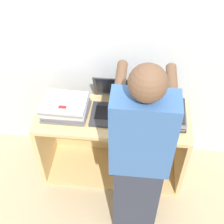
{
  "coord_description": "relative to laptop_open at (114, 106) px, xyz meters",
  "views": [
    {
      "loc": [
        0.17,
        -1.5,
        2.58
      ],
      "look_at": [
        0.0,
        0.17,
        0.87
      ],
      "focal_mm": 50.0,
      "sensor_mm": 36.0,
      "label": 1
    }
  ],
  "objects": [
    {
      "name": "person",
      "position": [
        0.23,
        -0.54,
        0.02
      ],
      "size": [
        0.4,
        0.53,
        1.64
      ],
      "color": "#2D3342",
      "rests_on": "ground_plane"
    },
    {
      "name": "ground_plane",
      "position": [
        0.0,
        -0.31,
        -0.8
      ],
      "size": [
        12.0,
        12.0,
        0.0
      ],
      "primitive_type": "plane",
      "color": "tan"
    },
    {
      "name": "cart",
      "position": [
        0.0,
        0.0,
        -0.43
      ],
      "size": [
        1.26,
        0.48,
        0.75
      ],
      "color": "tan",
      "rests_on": "ground_plane"
    },
    {
      "name": "laptop_open",
      "position": [
        0.0,
        0.0,
        0.0
      ],
      "size": [
        0.36,
        0.39,
        0.27
      ],
      "color": "#333338",
      "rests_on": "cart"
    },
    {
      "name": "laptop_stack_right",
      "position": [
        0.39,
        -0.06,
        0.01
      ],
      "size": [
        0.38,
        0.29,
        0.13
      ],
      "color": "#232326",
      "rests_on": "cart"
    },
    {
      "name": "laptop_stack_left",
      "position": [
        -0.39,
        -0.06,
        0.01
      ],
      "size": [
        0.38,
        0.29,
        0.13
      ],
      "color": "slate",
      "rests_on": "cart"
    },
    {
      "name": "wall_back",
      "position": [
        0.0,
        0.28,
        0.4
      ],
      "size": [
        8.0,
        0.05,
        2.4
      ],
      "color": "silver",
      "rests_on": "ground_plane"
    },
    {
      "name": "inventory_tag",
      "position": [
        -0.39,
        -0.13,
        0.08
      ],
      "size": [
        0.06,
        0.02,
        0.01
      ],
      "color": "red",
      "rests_on": "laptop_stack_left"
    }
  ]
}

